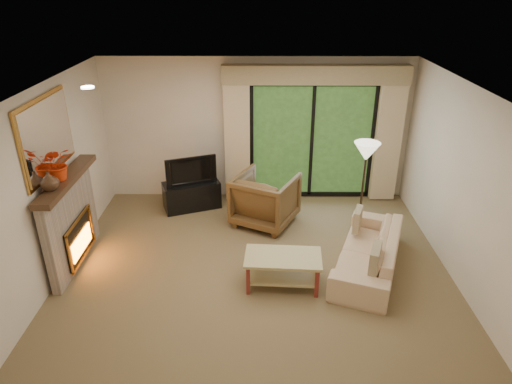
{
  "coord_description": "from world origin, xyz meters",
  "views": [
    {
      "loc": [
        0.04,
        -5.44,
        3.84
      ],
      "look_at": [
        0.0,
        0.3,
        1.1
      ],
      "focal_mm": 32.0,
      "sensor_mm": 36.0,
      "label": 1
    }
  ],
  "objects_px": {
    "media_console": "(192,195)",
    "armchair": "(265,199)",
    "sofa": "(369,251)",
    "coffee_table": "(283,271)"
  },
  "relations": [
    {
      "from": "media_console",
      "to": "armchair",
      "type": "relative_size",
      "value": 1.02
    },
    {
      "from": "media_console",
      "to": "armchair",
      "type": "distance_m",
      "value": 1.44
    },
    {
      "from": "armchair",
      "to": "sofa",
      "type": "relative_size",
      "value": 0.49
    },
    {
      "from": "media_console",
      "to": "coffee_table",
      "type": "height_order",
      "value": "media_console"
    },
    {
      "from": "media_console",
      "to": "armchair",
      "type": "height_order",
      "value": "armchair"
    },
    {
      "from": "armchair",
      "to": "sofa",
      "type": "distance_m",
      "value": 1.99
    },
    {
      "from": "media_console",
      "to": "sofa",
      "type": "xyz_separation_m",
      "value": [
        2.78,
        -1.89,
        0.04
      ]
    },
    {
      "from": "sofa",
      "to": "coffee_table",
      "type": "relative_size",
      "value": 1.93
    },
    {
      "from": "coffee_table",
      "to": "media_console",
      "type": "bearing_deg",
      "value": 127.5
    },
    {
      "from": "media_console",
      "to": "coffee_table",
      "type": "relative_size",
      "value": 0.97
    }
  ]
}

